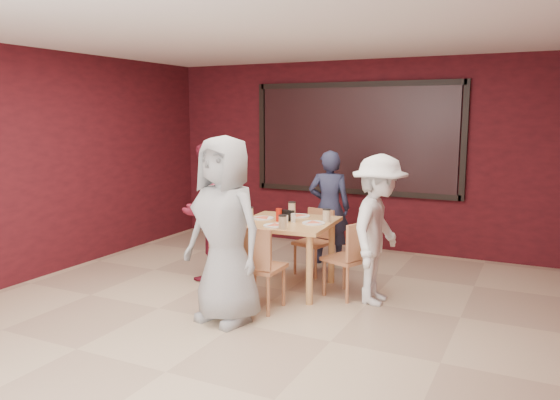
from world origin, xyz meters
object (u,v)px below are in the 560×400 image
at_px(chair_right, 351,255).
at_px(diner_back, 329,207).
at_px(chair_front, 257,263).
at_px(diner_left, 208,211).
at_px(diner_right, 378,230).
at_px(dining_table, 288,230).
at_px(diner_front, 225,230).
at_px(chair_left, 225,242).
at_px(chair_back, 316,237).

bearing_deg(chair_right, diner_back, 120.86).
height_order(chair_front, diner_back, diner_back).
xyz_separation_m(chair_right, diner_back, (-0.73, 1.23, 0.28)).
distance_m(diner_left, diner_right, 2.12).
relative_size(dining_table, diner_back, 0.71).
xyz_separation_m(chair_front, diner_front, (-0.15, -0.37, 0.40)).
bearing_deg(diner_front, diner_back, 97.83).
bearing_deg(diner_front, diner_right, 55.93).
xyz_separation_m(dining_table, chair_front, (0.03, -0.78, -0.20)).
distance_m(dining_table, chair_front, 0.81).
bearing_deg(diner_right, chair_left, 90.95).
bearing_deg(chair_front, chair_right, 47.79).
xyz_separation_m(diner_back, diner_left, (-1.09, -1.28, 0.07)).
height_order(chair_front, chair_right, chair_front).
height_order(chair_back, diner_front, diner_front).
bearing_deg(chair_left, diner_back, 55.80).
xyz_separation_m(diner_left, diner_right, (2.12, 0.04, -0.04)).
height_order(chair_left, chair_right, chair_right).
height_order(dining_table, chair_left, dining_table).
xyz_separation_m(chair_right, diner_front, (-0.88, -1.18, 0.42)).
xyz_separation_m(dining_table, chair_left, (-0.84, -0.02, -0.23)).
xyz_separation_m(chair_back, diner_left, (-1.11, -0.78, 0.38)).
bearing_deg(chair_back, chair_left, -138.72).
bearing_deg(diner_front, chair_front, 78.93).
xyz_separation_m(diner_front, diner_right, (1.18, 1.16, -0.11)).
bearing_deg(diner_front, chair_back, 96.41).
relative_size(chair_front, diner_back, 0.58).
height_order(chair_front, diner_front, diner_front).
height_order(diner_front, diner_right, diner_front).
bearing_deg(diner_right, chair_front, 127.69).
distance_m(chair_back, diner_back, 0.59).
bearing_deg(chair_back, dining_table, -93.24).
bearing_deg(chair_right, chair_front, -132.21).
height_order(chair_left, diner_right, diner_right).
xyz_separation_m(chair_front, chair_back, (0.01, 1.54, -0.05)).
bearing_deg(diner_left, chair_back, 131.59).
distance_m(chair_left, diner_back, 1.57).
relative_size(chair_back, chair_left, 0.97).
height_order(dining_table, diner_back, diner_back).
relative_size(chair_front, chair_left, 1.07).
distance_m(diner_front, diner_back, 2.41).
bearing_deg(chair_front, chair_left, 138.62).
distance_m(chair_front, diner_back, 2.05).
bearing_deg(dining_table, diner_left, -178.59).
xyz_separation_m(chair_back, diner_back, (-0.02, 0.50, 0.31)).
bearing_deg(diner_back, chair_front, 74.08).
bearing_deg(chair_front, diner_left, 145.33).
bearing_deg(dining_table, diner_right, 0.66).
xyz_separation_m(dining_table, diner_front, (-0.12, -1.15, 0.21)).
relative_size(diner_front, diner_right, 1.14).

